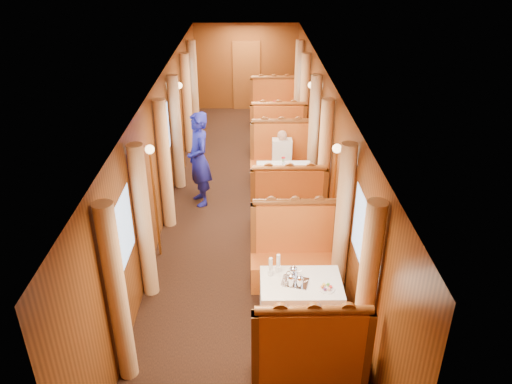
{
  "coord_description": "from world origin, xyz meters",
  "views": [
    {
      "loc": [
        0.1,
        -8.65,
        4.74
      ],
      "look_at": [
        0.19,
        -1.55,
        1.05
      ],
      "focal_mm": 35.0,
      "sensor_mm": 36.0,
      "label": 1
    }
  ],
  "objects_px": {
    "banquette_near_fwd": "(308,360)",
    "passenger": "(282,153)",
    "table_mid": "(284,186)",
    "banquette_far_aft": "(274,110)",
    "teapot_left": "(291,282)",
    "banquette_mid_fwd": "(287,209)",
    "banquette_near_aft": "(294,258)",
    "rose_vase_mid": "(283,160)",
    "rose_vase_far": "(274,103)",
    "banquette_far_fwd": "(277,137)",
    "steward": "(199,159)",
    "teapot_back": "(293,274)",
    "teapot_right": "(300,283)",
    "banquette_mid_aft": "(281,162)",
    "fruit_plate": "(326,288)",
    "tea_tray": "(295,282)",
    "table_near": "(300,305)",
    "table_far": "(275,124)"
  },
  "relations": [
    {
      "from": "banquette_mid_aft",
      "to": "teapot_left",
      "type": "distance_m",
      "value": 4.61
    },
    {
      "from": "teapot_left",
      "to": "rose_vase_far",
      "type": "relative_size",
      "value": 0.47
    },
    {
      "from": "steward",
      "to": "tea_tray",
      "type": "bearing_deg",
      "value": 1.6
    },
    {
      "from": "banquette_mid_fwd",
      "to": "rose_vase_mid",
      "type": "distance_m",
      "value": 1.12
    },
    {
      "from": "banquette_near_fwd",
      "to": "rose_vase_far",
      "type": "relative_size",
      "value": 3.72
    },
    {
      "from": "banquette_far_fwd",
      "to": "steward",
      "type": "bearing_deg",
      "value": -123.69
    },
    {
      "from": "fruit_plate",
      "to": "passenger",
      "type": "relative_size",
      "value": 0.28
    },
    {
      "from": "tea_tray",
      "to": "fruit_plate",
      "type": "relative_size",
      "value": 1.58
    },
    {
      "from": "banquette_near_fwd",
      "to": "teapot_back",
      "type": "distance_m",
      "value": 1.17
    },
    {
      "from": "banquette_mid_fwd",
      "to": "rose_vase_far",
      "type": "bearing_deg",
      "value": 90.41
    },
    {
      "from": "banquette_near_fwd",
      "to": "teapot_right",
      "type": "relative_size",
      "value": 8.5
    },
    {
      "from": "banquette_mid_fwd",
      "to": "tea_tray",
      "type": "xyz_separation_m",
      "value": [
        -0.09,
        -2.5,
        0.33
      ]
    },
    {
      "from": "banquette_near_aft",
      "to": "table_far",
      "type": "distance_m",
      "value": 5.99
    },
    {
      "from": "table_mid",
      "to": "banquette_far_aft",
      "type": "bearing_deg",
      "value": 90.0
    },
    {
      "from": "banquette_mid_aft",
      "to": "table_far",
      "type": "bearing_deg",
      "value": 90.0
    },
    {
      "from": "banquette_near_aft",
      "to": "banquette_far_fwd",
      "type": "bearing_deg",
      "value": 90.0
    },
    {
      "from": "banquette_mid_fwd",
      "to": "rose_vase_far",
      "type": "height_order",
      "value": "banquette_mid_fwd"
    },
    {
      "from": "banquette_mid_fwd",
      "to": "teapot_right",
      "type": "relative_size",
      "value": 8.5
    },
    {
      "from": "banquette_near_fwd",
      "to": "passenger",
      "type": "relative_size",
      "value": 1.76
    },
    {
      "from": "banquette_near_fwd",
      "to": "banquette_mid_aft",
      "type": "distance_m",
      "value": 5.53
    },
    {
      "from": "banquette_near_fwd",
      "to": "table_mid",
      "type": "height_order",
      "value": "banquette_near_fwd"
    },
    {
      "from": "banquette_near_fwd",
      "to": "banquette_near_aft",
      "type": "height_order",
      "value": "same"
    },
    {
      "from": "banquette_mid_aft",
      "to": "fruit_plate",
      "type": "bearing_deg",
      "value": -86.29
    },
    {
      "from": "banquette_near_aft",
      "to": "table_mid",
      "type": "relative_size",
      "value": 1.28
    },
    {
      "from": "banquette_near_aft",
      "to": "teapot_left",
      "type": "bearing_deg",
      "value": -97.45
    },
    {
      "from": "table_far",
      "to": "teapot_back",
      "type": "xyz_separation_m",
      "value": [
        -0.1,
        -6.92,
        0.45
      ]
    },
    {
      "from": "rose_vase_mid",
      "to": "rose_vase_far",
      "type": "distance_m",
      "value": 3.55
    },
    {
      "from": "banquette_far_fwd",
      "to": "teapot_right",
      "type": "xyz_separation_m",
      "value": [
        -0.03,
        -6.08,
        0.39
      ]
    },
    {
      "from": "tea_tray",
      "to": "teapot_left",
      "type": "bearing_deg",
      "value": -130.58
    },
    {
      "from": "teapot_back",
      "to": "passenger",
      "type": "bearing_deg",
      "value": 81.71
    },
    {
      "from": "table_near",
      "to": "tea_tray",
      "type": "height_order",
      "value": "tea_tray"
    },
    {
      "from": "banquette_far_fwd",
      "to": "teapot_right",
      "type": "bearing_deg",
      "value": -90.32
    },
    {
      "from": "table_near",
      "to": "banquette_near_fwd",
      "type": "bearing_deg",
      "value": -90.0
    },
    {
      "from": "teapot_right",
      "to": "fruit_plate",
      "type": "xyz_separation_m",
      "value": [
        0.34,
        -0.05,
        -0.04
      ]
    },
    {
      "from": "table_near",
      "to": "passenger",
      "type": "relative_size",
      "value": 1.38
    },
    {
      "from": "teapot_left",
      "to": "banquette_mid_fwd",
      "type": "bearing_deg",
      "value": 91.51
    },
    {
      "from": "banquette_near_aft",
      "to": "teapot_back",
      "type": "distance_m",
      "value": 1.02
    },
    {
      "from": "rose_vase_mid",
      "to": "rose_vase_far",
      "type": "bearing_deg",
      "value": 90.12
    },
    {
      "from": "table_near",
      "to": "banquette_far_aft",
      "type": "distance_m",
      "value": 8.01
    },
    {
      "from": "banquette_near_aft",
      "to": "rose_vase_mid",
      "type": "bearing_deg",
      "value": 90.58
    },
    {
      "from": "teapot_right",
      "to": "fruit_plate",
      "type": "height_order",
      "value": "teapot_right"
    },
    {
      "from": "banquette_mid_fwd",
      "to": "teapot_left",
      "type": "xyz_separation_m",
      "value": [
        -0.14,
        -2.56,
        0.39
      ]
    },
    {
      "from": "teapot_back",
      "to": "steward",
      "type": "height_order",
      "value": "steward"
    },
    {
      "from": "banquette_mid_fwd",
      "to": "banquette_far_fwd",
      "type": "xyz_separation_m",
      "value": [
        0.0,
        3.5,
        0.0
      ]
    },
    {
      "from": "table_near",
      "to": "banquette_mid_fwd",
      "type": "distance_m",
      "value": 2.49
    },
    {
      "from": "teapot_left",
      "to": "banquette_far_aft",
      "type": "bearing_deg",
      "value": 93.68
    },
    {
      "from": "rose_vase_mid",
      "to": "rose_vase_far",
      "type": "relative_size",
      "value": 1.0
    },
    {
      "from": "table_mid",
      "to": "rose_vase_far",
      "type": "distance_m",
      "value": 3.57
    },
    {
      "from": "rose_vase_far",
      "to": "banquette_mid_fwd",
      "type": "bearing_deg",
      "value": -89.59
    },
    {
      "from": "banquette_far_fwd",
      "to": "teapot_left",
      "type": "distance_m",
      "value": 6.07
    }
  ]
}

